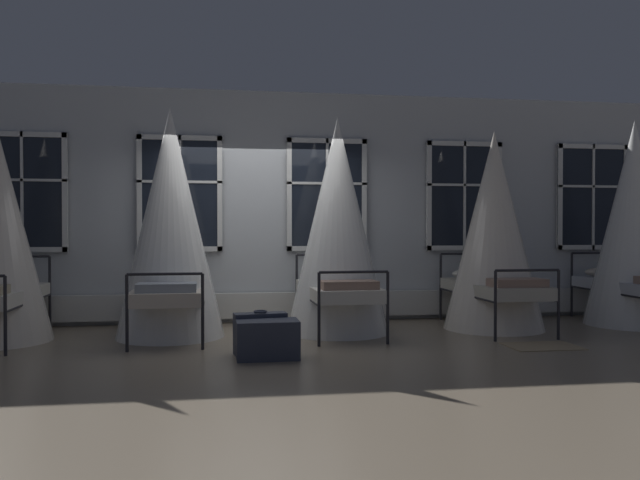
{
  "coord_description": "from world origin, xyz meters",
  "views": [
    {
      "loc": [
        -0.45,
        -8.12,
        1.32
      ],
      "look_at": [
        0.78,
        -0.03,
        1.2
      ],
      "focal_mm": 35.79,
      "sensor_mm": 36.0,
      "label": 1
    }
  ],
  "objects": [
    {
      "name": "cot_sixth",
      "position": [
        5.24,
        0.02,
        1.38
      ],
      "size": [
        1.33,
        1.94,
        2.87
      ],
      "rotation": [
        0.0,
        0.0,
        1.54
      ],
      "color": "black",
      "rests_on": "ground"
    },
    {
      "name": "ground",
      "position": [
        0.0,
        0.0,
        0.0
      ],
      "size": [
        27.18,
        27.18,
        0.0
      ],
      "primitive_type": "plane",
      "color": "gray"
    },
    {
      "name": "window_bank",
      "position": [
        -0.0,
        1.03,
        1.01
      ],
      "size": [
        11.66,
        0.1,
        2.59
      ],
      "color": "black",
      "rests_on": "ground"
    },
    {
      "name": "cot_fourth",
      "position": [
        1.01,
        -0.01,
        1.34
      ],
      "size": [
        1.33,
        1.93,
        2.79
      ],
      "rotation": [
        0.0,
        0.0,
        1.59
      ],
      "color": "black",
      "rests_on": "ground"
    },
    {
      "name": "back_wall_with_windows",
      "position": [
        0.0,
        1.15,
        1.67
      ],
      "size": [
        14.59,
        0.1,
        3.33
      ],
      "primitive_type": "cube",
      "color": "silver",
      "rests_on": "ground"
    },
    {
      "name": "travel_trunk",
      "position": [
        0.0,
        -1.55,
        0.2
      ],
      "size": [
        0.65,
        0.41,
        0.4
      ],
      "primitive_type": "cube",
      "rotation": [
        0.0,
        0.0,
        0.02
      ],
      "color": "#2D3342",
      "rests_on": "ground"
    },
    {
      "name": "cot_third",
      "position": [
        -1.1,
        -0.02,
        1.37
      ],
      "size": [
        1.33,
        1.93,
        2.85
      ],
      "rotation": [
        0.0,
        0.0,
        1.59
      ],
      "color": "black",
      "rests_on": "ground"
    },
    {
      "name": "rug_fifth",
      "position": [
        3.15,
        -1.36,
        0.01
      ],
      "size": [
        0.8,
        0.57,
        0.01
      ],
      "primitive_type": "cube",
      "rotation": [
        0.0,
        0.0,
        -0.01
      ],
      "color": "#8E7A5B",
      "rests_on": "ground"
    },
    {
      "name": "suitcase_dark",
      "position": [
        -0.06,
        -1.3,
        0.22
      ],
      "size": [
        0.58,
        0.28,
        0.47
      ],
      "rotation": [
        0.0,
        0.0,
        0.13
      ],
      "color": "#2D3342",
      "rests_on": "ground"
    },
    {
      "name": "cot_fifth",
      "position": [
        3.15,
        -0.01,
        1.28
      ],
      "size": [
        1.33,
        1.92,
        2.66
      ],
      "rotation": [
        0.0,
        0.0,
        1.58
      ],
      "color": "black",
      "rests_on": "ground"
    }
  ]
}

